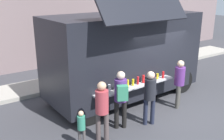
# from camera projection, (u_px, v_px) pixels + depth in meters

# --- Properties ---
(ground_plane) EXTENTS (60.00, 60.00, 0.00)m
(ground_plane) POSITION_uv_depth(u_px,v_px,m) (172.00, 109.00, 8.87)
(ground_plane) COLOR #38383D
(food_truck_main) EXTENTS (5.77, 3.27, 4.01)m
(food_truck_main) POSITION_uv_depth(u_px,v_px,m) (124.00, 54.00, 9.41)
(food_truck_main) COLOR black
(food_truck_main) RESTS_ON ground
(trash_bin) EXTENTS (0.60, 0.60, 0.86)m
(trash_bin) POSITION_uv_depth(u_px,v_px,m) (158.00, 58.00, 13.75)
(trash_bin) COLOR #2C663A
(trash_bin) RESTS_ON ground
(customer_front_ordering) EXTENTS (0.34, 0.34, 1.68)m
(customer_front_ordering) POSITION_uv_depth(u_px,v_px,m) (150.00, 93.00, 7.60)
(customer_front_ordering) COLOR #1F2437
(customer_front_ordering) RESTS_ON ground
(customer_mid_with_backpack) EXTENTS (0.47, 0.57, 1.76)m
(customer_mid_with_backpack) POSITION_uv_depth(u_px,v_px,m) (121.00, 95.00, 7.34)
(customer_mid_with_backpack) COLOR black
(customer_mid_with_backpack) RESTS_ON ground
(customer_rear_waiting) EXTENTS (0.35, 0.35, 1.70)m
(customer_rear_waiting) POSITION_uv_depth(u_px,v_px,m) (102.00, 106.00, 6.74)
(customer_rear_waiting) COLOR #504342
(customer_rear_waiting) RESTS_ON ground
(customer_extra_browsing) EXTENTS (0.34, 0.34, 1.68)m
(customer_extra_browsing) POSITION_uv_depth(u_px,v_px,m) (179.00, 80.00, 8.74)
(customer_extra_browsing) COLOR #484641
(customer_extra_browsing) RESTS_ON ground
(child_near_queue) EXTENTS (0.21, 0.21, 1.01)m
(child_near_queue) POSITION_uv_depth(u_px,v_px,m) (81.00, 125.00, 6.63)
(child_near_queue) COLOR #4A4545
(child_near_queue) RESTS_ON ground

